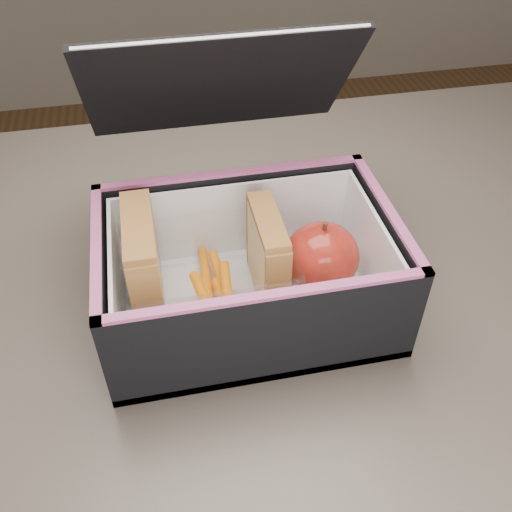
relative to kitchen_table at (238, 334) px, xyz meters
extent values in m
cube|color=brown|center=(0.00, 0.00, 0.08)|extent=(1.20, 0.80, 0.03)
cube|color=#382D26|center=(0.55, 0.35, -0.30)|extent=(0.05, 0.05, 0.72)
cube|color=black|center=(0.01, 0.11, 0.27)|extent=(0.28, 0.12, 0.15)
cube|color=#D7B78C|center=(-0.10, -0.03, 0.16)|extent=(0.01, 0.10, 0.11)
cube|color=#BA5965|center=(-0.09, -0.03, 0.16)|extent=(0.01, 0.10, 0.10)
cube|color=#D7B78C|center=(-0.09, -0.03, 0.16)|extent=(0.01, 0.10, 0.11)
cube|color=brown|center=(-0.09, -0.03, 0.22)|extent=(0.03, 0.10, 0.01)
cube|color=#D7B78C|center=(0.02, -0.03, 0.15)|extent=(0.01, 0.09, 0.09)
cube|color=#BA5965|center=(0.03, -0.03, 0.15)|extent=(0.01, 0.08, 0.09)
cube|color=#D7B78C|center=(0.04, -0.03, 0.15)|extent=(0.01, 0.09, 0.09)
cube|color=brown|center=(0.03, -0.03, 0.20)|extent=(0.02, 0.09, 0.01)
cylinder|color=#E46600|center=(-0.03, -0.01, 0.11)|extent=(0.01, 0.08, 0.01)
cylinder|color=#E46600|center=(-0.02, -0.03, 0.12)|extent=(0.02, 0.08, 0.01)
cylinder|color=#E46600|center=(-0.02, -0.06, 0.13)|extent=(0.02, 0.09, 0.01)
cylinder|color=#E46600|center=(-0.04, -0.03, 0.11)|extent=(0.02, 0.09, 0.01)
cylinder|color=#E46600|center=(-0.02, -0.07, 0.12)|extent=(0.02, 0.09, 0.01)
cylinder|color=#E46600|center=(-0.04, -0.07, 0.13)|extent=(0.02, 0.09, 0.01)
cube|color=white|center=(0.08, -0.03, 0.11)|extent=(0.07, 0.07, 0.01)
ellipsoid|color=maroon|center=(0.09, -0.04, 0.15)|extent=(0.10, 0.10, 0.07)
cylinder|color=#49291A|center=(0.09, -0.04, 0.19)|extent=(0.01, 0.01, 0.01)
camera|label=1|loc=(-0.07, -0.45, 0.54)|focal=40.00mm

